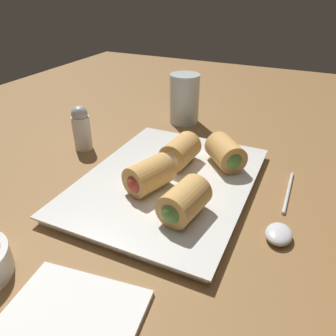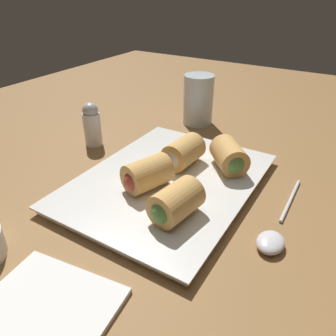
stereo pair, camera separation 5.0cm
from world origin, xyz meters
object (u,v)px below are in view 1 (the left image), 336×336
(drinking_glass, at_px, (184,99))
(salt_shaker, at_px, (81,128))
(spoon, at_px, (280,228))
(serving_plate, at_px, (168,182))

(drinking_glass, relative_size, salt_shaker, 1.26)
(spoon, bearing_deg, drinking_glass, 41.04)
(serving_plate, bearing_deg, drinking_glass, 17.15)
(serving_plate, distance_m, drinking_glass, 0.28)
(serving_plate, xyz_separation_m, salt_shaker, (0.05, 0.21, 0.04))
(drinking_glass, distance_m, salt_shaker, 0.24)
(serving_plate, xyz_separation_m, drinking_glass, (0.26, 0.08, 0.05))
(serving_plate, bearing_deg, salt_shaker, 75.61)
(serving_plate, height_order, salt_shaker, salt_shaker)
(drinking_glass, xyz_separation_m, salt_shaker, (-0.21, 0.13, -0.01))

